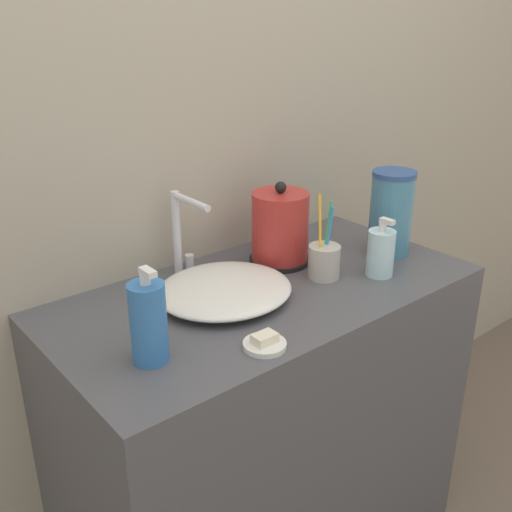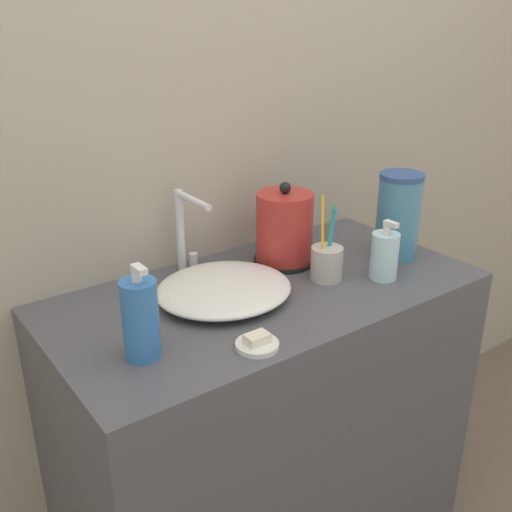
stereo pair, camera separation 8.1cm
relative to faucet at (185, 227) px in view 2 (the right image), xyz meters
The scene contains 10 objects.
wall_back 0.31m from the faucet, 39.30° to the left, with size 6.00×0.04×2.60m.
vanity_counter 0.62m from the faucet, 63.25° to the right, with size 1.09×0.55×0.89m.
sink_basin 0.21m from the faucet, 91.40° to the right, with size 0.34×0.31×0.05m.
faucet is the anchor object (origin of this frame).
electric_kettle 0.27m from the faucet, 22.16° to the right, with size 0.17×0.17×0.23m.
toothbrush_cup 0.38m from the faucet, 42.80° to the right, with size 0.08×0.08×0.22m.
lotion_bottle 0.42m from the faucet, 132.43° to the right, with size 0.07×0.07×0.20m.
shampoo_bottle 0.52m from the faucet, 40.29° to the right, with size 0.07×0.07×0.16m.
soap_dish 0.44m from the faucet, 100.21° to the right, with size 0.09×0.09×0.03m.
water_pitcher 0.59m from the faucet, 25.22° to the right, with size 0.12×0.12×0.24m.
Camera 2 is at (-0.82, -0.80, 1.55)m, focal length 42.00 mm.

